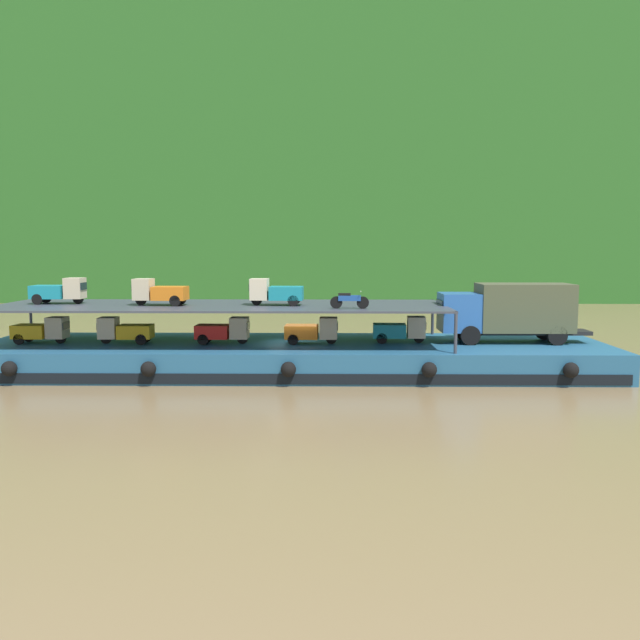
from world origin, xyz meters
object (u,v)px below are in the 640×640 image
Objects in this scene: cargo_barge at (293,357)px; mini_truck_lower_fore at (312,331)px; mini_truck_lower_bow at (400,330)px; motorcycle_upper_port at (349,300)px; mini_truck_lower_aft at (125,330)px; mini_truck_upper_stern at (59,291)px; covered_lorry at (509,310)px; mini_truck_lower_stern at (42,330)px; mini_truck_upper_mid at (159,292)px; mini_truck_upper_fore at (276,292)px; mini_truck_lower_mid at (223,330)px.

cargo_barge is 11.77× the size of mini_truck_lower_fore.
motorcycle_upper_port reaches higher than mini_truck_lower_bow.
mini_truck_lower_aft is 1.01× the size of mini_truck_upper_stern.
mini_truck_lower_aft is at bearing -177.89° from covered_lorry.
cargo_barge is 5.81m from mini_truck_lower_bow.
mini_truck_upper_stern reaches higher than motorcycle_upper_port.
mini_truck_lower_stern is at bearing -178.39° from mini_truck_lower_bow.
cargo_barge is 11.61m from covered_lorry.
mini_truck_upper_mid is 1.47× the size of motorcycle_upper_port.
mini_truck_lower_mid is at bearing -178.14° from mini_truck_upper_fore.
mini_truck_lower_mid is 1.00× the size of mini_truck_lower_fore.
mini_truck_lower_aft is 1.00× the size of mini_truck_lower_fore.
mini_truck_lower_bow is (4.60, 0.50, 0.00)m from mini_truck_lower_fore.
mini_truck_lower_stern is 16.16m from motorcycle_upper_port.
mini_truck_lower_stern and mini_truck_lower_mid have the same top height.
motorcycle_upper_port is (3.75, -1.80, -0.26)m from mini_truck_upper_fore.
mini_truck_lower_bow is (14.37, 0.56, 0.00)m from mini_truck_lower_aft.
mini_truck_upper_stern reaches higher than mini_truck_lower_mid.
cargo_barge is at bearing 18.37° from mini_truck_upper_fore.
mini_truck_lower_stern is (-13.11, -0.40, 1.44)m from cargo_barge.
mini_truck_lower_stern is 6.53m from mini_truck_upper_mid.
cargo_barge is at bearing 1.76° from mini_truck_lower_stern.
mini_truck_upper_mid reaches higher than mini_truck_lower_aft.
mini_truck_upper_mid is (6.22, -0.00, 2.00)m from mini_truck_lower_stern.
cargo_barge is 11.74× the size of mini_truck_upper_fore.
mini_truck_upper_fore is (12.23, 0.11, 2.00)m from mini_truck_lower_stern.
covered_lorry reaches higher than mini_truck_lower_mid.
motorcycle_upper_port is (15.33, -2.57, -0.26)m from mini_truck_upper_stern.
mini_truck_lower_mid is 3.85m from mini_truck_upper_mid.
mini_truck_lower_mid and mini_truck_lower_bow have the same top height.
mini_truck_lower_stern is 0.99× the size of mini_truck_upper_mid.
mini_truck_upper_stern is at bearing 179.58° from covered_lorry.
cargo_barge is 13.20m from mini_truck_lower_stern.
mini_truck_upper_mid reaches higher than cargo_barge.
mini_truck_lower_bow is 18.20m from mini_truck_upper_stern.
motorcycle_upper_port is at bearing -9.52° from mini_truck_upper_stern.
mini_truck_upper_stern is (-23.81, 0.17, 1.00)m from covered_lorry.
mini_truck_upper_fore is at bearing 1.86° from mini_truck_lower_mid.
covered_lorry reaches higher than motorcycle_upper_port.
covered_lorry is at bearing -0.42° from mini_truck_upper_stern.
mini_truck_lower_aft and mini_truck_lower_mid have the same top height.
motorcycle_upper_port reaches higher than cargo_barge.
mini_truck_lower_bow is at bearing 1.61° from mini_truck_lower_stern.
covered_lorry is 2.82× the size of mini_truck_lower_bow.
mini_truck_upper_stern is (-3.72, 0.92, 2.00)m from mini_truck_lower_aft.
mini_truck_lower_fore is 1.00× the size of mini_truck_lower_bow.
mini_truck_lower_stern is at bearing -179.49° from mini_truck_upper_fore.
motorcycle_upper_port is at bearing -9.80° from mini_truck_upper_mid.
covered_lorry is (11.35, 0.31, 2.44)m from cargo_barge.
covered_lorry is 2.84× the size of mini_truck_lower_stern.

